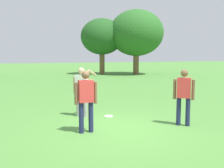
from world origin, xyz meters
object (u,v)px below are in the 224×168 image
Objects in this scene: person_bystander at (86,98)px; tree_broad_center at (102,37)px; person_thrower at (82,88)px; frisbee at (108,116)px; person_catcher at (184,94)px; tree_far_right at (136,33)px.

tree_broad_center is at bearing 70.24° from person_bystander.
person_thrower is 1.30m from frisbee.
person_catcher is 1.00× the size of person_bystander.
person_bystander reaches higher than frisbee.
person_thrower is 19.33m from tree_far_right.
person_bystander is 0.25× the size of tree_far_right.
person_bystander is at bearing -119.58° from tree_far_right.
person_catcher is 2.84m from person_bystander.
person_bystander is at bearing -128.12° from frisbee.
frisbee is 19.51m from tree_broad_center.
frisbee is at bearing -107.97° from tree_broad_center.
person_catcher is (2.48, -2.14, -0.02)m from person_thrower.
frisbee is 19.39m from tree_far_right.
frisbee is at bearing 51.88° from person_bystander.
tree_far_right reaches higher than person_thrower.
person_thrower is 1.85m from person_bystander.
person_bystander is 21.11m from tree_broad_center.
tree_far_right reaches higher than person_bystander.
person_thrower is 5.49× the size of frisbee.
person_catcher is 20.13m from tree_far_right.
tree_far_right is (9.92, 16.26, 3.30)m from person_thrower.
tree_broad_center reaches higher than frisbee.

